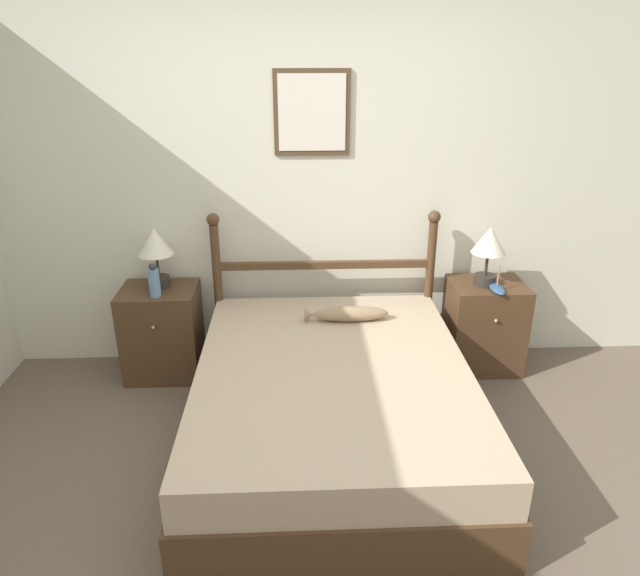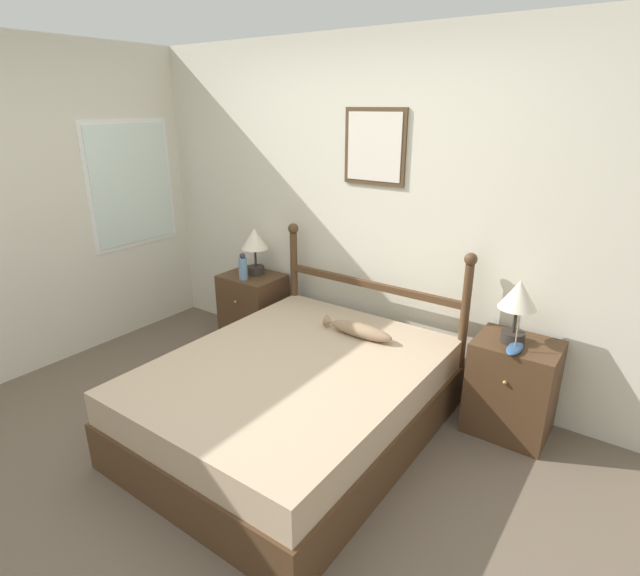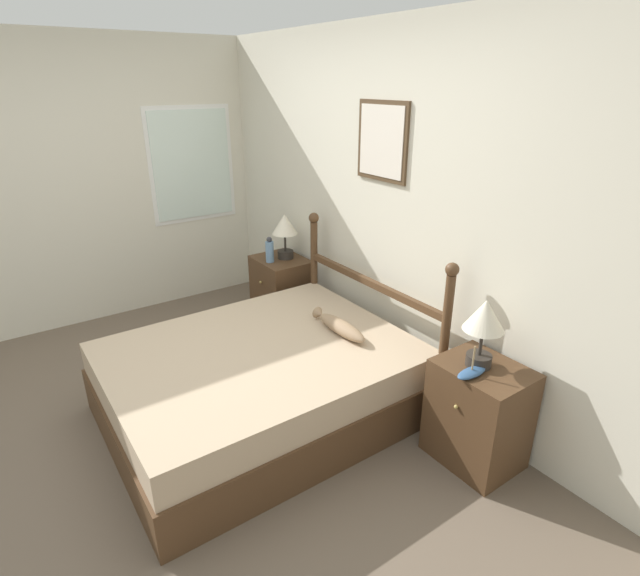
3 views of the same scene
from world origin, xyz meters
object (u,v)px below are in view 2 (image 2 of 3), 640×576
Objects in this scene: table_lamp_right at (518,301)px; nightstand_right at (512,387)px; table_lamp_left at (255,243)px; fish_pillow at (359,330)px; bed at (294,399)px; nightstand_left at (254,309)px; model_boat at (515,348)px; bottle at (243,267)px.

nightstand_right is at bearing 23.57° from table_lamp_right.
table_lamp_left reaches higher than fish_pillow.
nightstand_left reaches higher than bed.
model_boat is at bearing -85.79° from nightstand_right.
table_lamp_right is (1.10, 0.83, 0.67)m from bed.
model_boat is at bearing -67.69° from table_lamp_right.
nightstand_left is 0.61m from table_lamp_left.
table_lamp_right reaches higher than fish_pillow.
bed is 9.18× the size of model_boat.
bed is at bearing -102.84° from fish_pillow.
nightstand_left is 1.19× the size of fish_pillow.
bed is 3.04× the size of nightstand_left.
nightstand_right is 1.57× the size of table_lamp_left.
nightstand_right is 2.35m from table_lamp_left.
bed is 4.78× the size of table_lamp_left.
table_lamp_left is at bearing 175.46° from model_boat.
table_lamp_left reaches higher than nightstand_left.
model_boat is (2.27, -0.18, -0.26)m from table_lamp_left.
table_lamp_left is (-1.13, 0.90, 0.67)m from bed.
bed is 1.42m from nightstand_left.
table_lamp_right is at bearing 2.64° from bottle.
fish_pillow is at bearing -12.31° from nightstand_left.
bed is 8.44× the size of bottle.
fish_pillow is at bearing -171.88° from model_boat.
fish_pillow is at bearing -14.49° from table_lamp_left.
table_lamp_left is (0.01, 0.05, 0.60)m from nightstand_left.
fish_pillow is (1.25, -0.16, -0.19)m from bottle.
bed is 0.66m from fish_pillow.
nightstand_right is at bearing 36.78° from bed.
table_lamp_left is 0.24m from bottle.
table_lamp_left is at bearing 141.48° from bed.
bottle is at bearing -82.68° from nightstand_left.
model_boat is (2.27, -0.01, -0.08)m from bottle.
model_boat reaches higher than nightstand_left.
table_lamp_right is 0.29m from model_boat.
bed is 1.42m from nightstand_right.
nightstand_left is 1.32m from fish_pillow.
table_lamp_right is at bearing 112.31° from model_boat.
nightstand_left is at bearing 180.00° from nightstand_right.
table_lamp_left and table_lamp_right have the same top height.
bottle is at bearing -177.36° from table_lamp_right.
table_lamp_right is (2.23, -0.07, 0.00)m from table_lamp_left.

